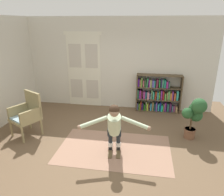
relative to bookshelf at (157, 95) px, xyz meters
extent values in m
plane|color=brown|center=(-1.27, -2.39, -0.54)|extent=(7.20, 7.20, 0.00)
cube|color=beige|center=(-1.27, 0.21, 0.91)|extent=(6.00, 0.10, 2.90)
cube|color=silver|center=(-2.69, 0.16, 0.63)|extent=(0.55, 0.04, 2.35)
cube|color=beige|center=(-2.69, 0.14, 1.15)|extent=(0.41, 0.01, 0.76)
cube|color=beige|center=(-2.69, 0.14, 0.04)|extent=(0.41, 0.01, 0.64)
cube|color=silver|center=(-2.14, 0.16, 0.63)|extent=(0.55, 0.04, 2.35)
cube|color=beige|center=(-2.14, 0.14, 1.15)|extent=(0.41, 0.01, 0.76)
cube|color=beige|center=(-2.14, 0.14, 0.04)|extent=(0.41, 0.01, 0.64)
cube|color=silver|center=(-2.41, 0.16, 1.86)|extent=(1.22, 0.04, 0.10)
cube|color=#9B735D|center=(-1.00, -2.41, -0.54)|extent=(2.52, 1.55, 0.01)
cube|color=brown|center=(-0.64, 0.00, 0.06)|extent=(0.04, 0.30, 1.20)
cube|color=brown|center=(0.72, 0.00, 0.06)|extent=(0.04, 0.30, 1.20)
cube|color=brown|center=(0.04, 0.00, -0.53)|extent=(1.36, 0.30, 0.02)
cube|color=brown|center=(0.04, 0.00, -0.14)|extent=(1.36, 0.30, 0.02)
cube|color=brown|center=(0.04, 0.00, 0.25)|extent=(1.36, 0.30, 0.02)
cube|color=brown|center=(0.04, 0.00, 0.64)|extent=(1.36, 0.30, 0.02)
cube|color=#6869B8|center=(-0.60, -0.01, -0.42)|extent=(0.05, 0.14, 0.21)
cube|color=#41771F|center=(-0.54, 0.00, -0.41)|extent=(0.04, 0.22, 0.22)
cube|color=maroon|center=(-0.49, 0.00, -0.38)|extent=(0.05, 0.19, 0.29)
cube|color=#311C58|center=(-0.44, 0.01, -0.41)|extent=(0.06, 0.15, 0.22)
cube|color=#1A6F18|center=(-0.37, -0.01, -0.43)|extent=(0.04, 0.21, 0.19)
cube|color=#98A768|center=(-0.32, 0.01, -0.38)|extent=(0.03, 0.16, 0.29)
cube|color=#C1D736|center=(-0.27, 0.00, -0.42)|extent=(0.04, 0.20, 0.22)
cube|color=brown|center=(-0.22, 0.00, -0.42)|extent=(0.04, 0.14, 0.20)
cube|color=#3C9EC6|center=(-0.17, -0.01, -0.41)|extent=(0.04, 0.15, 0.22)
cube|color=olive|center=(-0.10, 0.00, -0.38)|extent=(0.04, 0.16, 0.28)
cube|color=#144F56|center=(-0.04, 0.01, -0.40)|extent=(0.04, 0.18, 0.24)
cube|color=#60419E|center=(0.01, -0.01, -0.38)|extent=(0.05, 0.19, 0.28)
cube|color=#33CBBD|center=(0.08, 0.01, -0.41)|extent=(0.04, 0.16, 0.24)
cube|color=navy|center=(0.13, 0.02, -0.38)|extent=(0.04, 0.21, 0.29)
cube|color=#20D392|center=(0.18, -0.01, -0.43)|extent=(0.06, 0.19, 0.20)
cube|color=#957C4A|center=(0.24, -0.02, -0.40)|extent=(0.03, 0.17, 0.25)
cube|color=#622386|center=(0.29, 0.00, -0.38)|extent=(0.06, 0.17, 0.29)
cube|color=#25615A|center=(0.37, 0.02, -0.39)|extent=(0.06, 0.22, 0.26)
cube|color=#4C1E48|center=(0.44, -0.01, -0.38)|extent=(0.05, 0.21, 0.28)
cube|color=teal|center=(0.51, 0.00, -0.43)|extent=(0.04, 0.16, 0.20)
cube|color=#A84A83|center=(0.57, 0.01, -0.43)|extent=(0.04, 0.15, 0.20)
cube|color=tan|center=(0.64, -0.02, -0.43)|extent=(0.07, 0.16, 0.19)
cube|color=#397A58|center=(-0.59, 0.00, 0.01)|extent=(0.06, 0.17, 0.28)
cube|color=purple|center=(-0.53, -0.01, 0.00)|extent=(0.03, 0.21, 0.27)
cube|color=#4D1A29|center=(-0.48, 0.02, 0.00)|extent=(0.05, 0.21, 0.25)
cube|color=#97307E|center=(-0.40, 0.00, -0.01)|extent=(0.06, 0.17, 0.23)
cube|color=#22627C|center=(-0.34, 0.01, -0.02)|extent=(0.04, 0.20, 0.23)
cube|color=#C97B91|center=(-0.27, -0.01, -0.02)|extent=(0.06, 0.23, 0.23)
cube|color=#515394|center=(-0.22, 0.00, -0.04)|extent=(0.04, 0.15, 0.19)
cube|color=#527F53|center=(-0.17, 0.00, 0.01)|extent=(0.06, 0.17, 0.29)
cube|color=teal|center=(-0.11, 0.01, -0.01)|extent=(0.05, 0.17, 0.23)
cube|color=#B03621|center=(-0.04, 0.00, -0.01)|extent=(0.07, 0.17, 0.24)
cube|color=teal|center=(0.03, -0.01, -0.02)|extent=(0.06, 0.24, 0.23)
cube|color=#5FC124|center=(0.08, 0.01, -0.01)|extent=(0.03, 0.14, 0.25)
cube|color=purple|center=(0.14, 0.00, 0.02)|extent=(0.04, 0.15, 0.29)
cube|color=maroon|center=(0.20, -0.02, 0.01)|extent=(0.04, 0.19, 0.28)
cube|color=#6BC149|center=(0.25, -0.01, -0.03)|extent=(0.04, 0.24, 0.21)
cube|color=tan|center=(0.32, 0.01, -0.02)|extent=(0.03, 0.18, 0.23)
cube|color=#50964A|center=(0.37, -0.01, 0.01)|extent=(0.06, 0.16, 0.29)
cube|color=#BF6E32|center=(0.43, 0.01, -0.02)|extent=(0.06, 0.19, 0.23)
cube|color=purple|center=(0.48, 0.00, 0.02)|extent=(0.03, 0.19, 0.29)
cube|color=#CF5E33|center=(0.55, 0.01, -0.01)|extent=(0.05, 0.19, 0.24)
cube|color=#3EC8BC|center=(0.63, 0.01, 0.02)|extent=(0.06, 0.15, 0.30)
cube|color=#5D1EB7|center=(-0.59, 0.01, 0.38)|extent=(0.05, 0.16, 0.24)
cube|color=olive|center=(-0.54, -0.02, 0.38)|extent=(0.03, 0.22, 0.23)
cube|color=#7DB845|center=(-0.49, 0.00, 0.40)|extent=(0.03, 0.18, 0.28)
cube|color=#C75F75|center=(-0.44, 0.02, 0.37)|extent=(0.03, 0.22, 0.21)
cube|color=#2C4F29|center=(-0.38, 0.00, 0.38)|extent=(0.04, 0.22, 0.23)
cube|color=#2C7046|center=(-0.32, -0.01, 0.40)|extent=(0.07, 0.23, 0.29)
cube|color=purple|center=(-0.26, -0.01, 0.38)|extent=(0.03, 0.17, 0.23)
cube|color=#8D8F57|center=(-0.21, -0.02, 0.38)|extent=(0.06, 0.17, 0.24)
cube|color=#554FAF|center=(-0.14, 0.01, 0.37)|extent=(0.06, 0.21, 0.23)
cube|color=#268877|center=(-0.09, 0.01, 0.37)|extent=(0.03, 0.19, 0.22)
cube|color=#602339|center=(-0.02, 0.01, 0.39)|extent=(0.07, 0.23, 0.26)
cube|color=green|center=(0.05, 0.01, 0.38)|extent=(0.04, 0.19, 0.24)
cube|color=#30224D|center=(0.11, 0.02, 0.40)|extent=(0.04, 0.16, 0.27)
cube|color=#4B977F|center=(0.15, 0.00, 0.38)|extent=(0.04, 0.19, 0.25)
cube|color=#1C7F65|center=(0.22, 0.01, 0.39)|extent=(0.06, 0.23, 0.25)
cube|color=#96237D|center=(0.28, -0.02, 0.37)|extent=(0.06, 0.20, 0.21)
cube|color=#335F53|center=(0.34, -0.02, 0.36)|extent=(0.04, 0.17, 0.19)
cylinder|color=#928357|center=(-3.63, -2.25, -0.33)|extent=(0.07, 0.07, 0.42)
cylinder|color=#928357|center=(-3.17, -2.50, -0.33)|extent=(0.07, 0.07, 0.42)
cylinder|color=#928357|center=(-3.38, -1.79, -0.33)|extent=(0.07, 0.07, 0.42)
cylinder|color=#928357|center=(-2.93, -2.04, -0.33)|extent=(0.07, 0.07, 0.42)
cube|color=#928357|center=(-3.28, -2.15, -0.09)|extent=(0.81, 0.81, 0.06)
cube|color=#95B7C7|center=(-3.28, -2.15, -0.04)|extent=(0.73, 0.73, 0.04)
cube|color=#928357|center=(-3.15, -1.91, 0.26)|extent=(0.56, 0.34, 0.60)
cube|color=#928357|center=(-3.51, -2.02, 0.08)|extent=(0.32, 0.52, 0.28)
cube|color=#928357|center=(-3.04, -2.28, 0.08)|extent=(0.32, 0.52, 0.28)
cylinder|color=brown|center=(0.77, -1.61, -0.42)|extent=(0.26, 0.26, 0.25)
cylinder|color=brown|center=(0.77, -1.61, -0.31)|extent=(0.28, 0.28, 0.04)
cylinder|color=#4C3823|center=(0.77, -1.61, -0.11)|extent=(0.04, 0.04, 0.36)
sphere|color=#245129|center=(0.89, -1.58, 0.11)|extent=(0.23, 0.23, 0.23)
sphere|color=#245129|center=(0.87, -1.54, 0.05)|extent=(0.32, 0.32, 0.32)
sphere|color=#245129|center=(0.65, -1.65, 0.13)|extent=(0.26, 0.26, 0.26)
sphere|color=#245129|center=(0.88, -1.69, 0.35)|extent=(0.35, 0.35, 0.35)
sphere|color=#245129|center=(0.84, -1.56, 0.22)|extent=(0.31, 0.31, 0.31)
cube|color=brown|center=(-1.09, -2.42, -0.53)|extent=(0.18, 0.74, 0.01)
cube|color=brown|center=(-1.13, -2.08, -0.50)|extent=(0.10, 0.12, 0.06)
cube|color=black|center=(-1.08, -2.44, -0.51)|extent=(0.10, 0.13, 0.04)
cube|color=brown|center=(-0.91, -2.40, -0.53)|extent=(0.18, 0.74, 0.01)
cube|color=brown|center=(-0.95, -2.06, -0.50)|extent=(0.10, 0.12, 0.06)
cube|color=black|center=(-0.90, -2.42, -0.51)|extent=(0.10, 0.13, 0.04)
cylinder|color=white|center=(-1.09, -2.42, -0.42)|extent=(0.12, 0.12, 0.10)
cylinder|color=#1D242A|center=(-1.09, -2.42, -0.22)|extent=(0.10, 0.10, 0.30)
cylinder|color=#1D242A|center=(-1.08, -2.44, -0.10)|extent=(0.12, 0.12, 0.22)
cylinder|color=white|center=(-0.91, -2.40, -0.42)|extent=(0.12, 0.12, 0.10)
cylinder|color=#1D242A|center=(-0.91, -2.40, -0.22)|extent=(0.10, 0.10, 0.30)
cylinder|color=#1D242A|center=(-0.90, -2.41, -0.10)|extent=(0.12, 0.12, 0.22)
cube|color=#1D242A|center=(-0.99, -2.43, -0.08)|extent=(0.32, 0.22, 0.14)
cylinder|color=beige|center=(-0.98, -2.54, 0.15)|extent=(0.34, 0.52, 0.59)
sphere|color=#99755C|center=(-0.96, -2.72, 0.51)|extent=(0.22, 0.22, 0.20)
sphere|color=#382619|center=(-0.96, -2.71, 0.55)|extent=(0.24, 0.24, 0.21)
cylinder|color=beige|center=(-1.36, -2.81, 0.30)|extent=(0.55, 0.35, 0.20)
sphere|color=#99755C|center=(-1.61, -2.95, 0.24)|extent=(0.10, 0.10, 0.09)
cylinder|color=beige|center=(-0.54, -2.71, 0.30)|extent=(0.59, 0.22, 0.20)
sphere|color=#99755C|center=(-0.26, -2.77, 0.24)|extent=(0.10, 0.10, 0.09)
camera|label=1|loc=(-0.37, -6.51, 2.18)|focal=33.99mm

